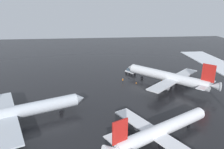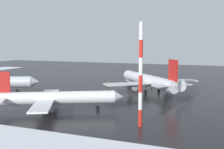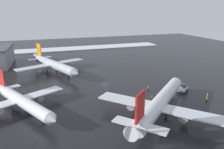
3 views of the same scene
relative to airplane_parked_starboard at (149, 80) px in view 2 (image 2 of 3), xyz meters
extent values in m
plane|color=black|center=(-32.89, -4.25, -3.61)|extent=(240.00, 240.00, 0.00)
cylinder|color=silver|center=(-0.60, 0.66, 0.00)|extent=(23.39, 25.26, 3.51)
cone|color=silver|center=(-11.83, 13.03, 0.00)|extent=(4.13, 4.07, 3.33)
cone|color=silver|center=(10.77, -11.86, 0.62)|extent=(4.68, 4.73, 3.41)
cube|color=silver|center=(-4.78, -7.31, -0.31)|extent=(12.98, 12.37, 0.37)
cylinder|color=gray|center=(-3.60, -5.55, -1.34)|extent=(3.88, 3.98, 2.06)
cube|color=silver|center=(7.74, 4.05, -0.31)|extent=(12.98, 12.37, 0.37)
cylinder|color=gray|center=(5.87, 3.05, -1.34)|extent=(3.88, 3.98, 2.06)
cube|color=red|center=(9.10, -10.03, 4.43)|extent=(3.05, 3.30, 5.77)
cube|color=silver|center=(6.67, -11.95, 0.41)|extent=(5.47, 5.31, 0.25)
cube|color=silver|center=(11.26, -7.80, 0.41)|extent=(5.47, 5.31, 0.25)
cylinder|color=black|center=(-7.88, 8.68, -1.55)|extent=(0.25, 0.25, 0.72)
cylinder|color=black|center=(-7.88, 8.68, -3.05)|extent=(1.03, 1.08, 1.13)
cylinder|color=black|center=(-0.20, -3.15, -1.55)|extent=(0.25, 0.25, 0.72)
cylinder|color=black|center=(-0.20, -3.15, -3.05)|extent=(1.03, 1.08, 1.13)
cylinder|color=black|center=(3.16, -0.10, -1.55)|extent=(0.25, 0.25, 0.72)
cylinder|color=black|center=(3.16, -0.10, -3.05)|extent=(1.03, 1.08, 1.13)
cone|color=silver|center=(-31.70, -15.14, -0.13)|extent=(3.45, 3.89, 3.22)
cylinder|color=black|center=(-36.94, -17.34, -1.62)|extent=(0.24, 0.24, 0.70)
cylinder|color=black|center=(-36.94, -17.34, -3.06)|extent=(1.15, 0.74, 1.10)
cylinder|color=white|center=(-12.75, -32.13, -0.61)|extent=(24.12, 14.68, 2.92)
cone|color=white|center=(-0.46, -25.59, -0.61)|extent=(3.12, 3.42, 2.77)
cube|color=white|center=(-18.33, -27.12, -0.86)|extent=(8.58, 11.63, 0.31)
cylinder|color=gray|center=(-17.15, -28.43, -1.72)|extent=(3.39, 2.89, 1.72)
cube|color=white|center=(-11.71, -39.55, -0.86)|extent=(8.58, 11.63, 0.31)
cylinder|color=gray|center=(-12.14, -37.84, -1.72)|extent=(3.39, 2.89, 1.72)
cube|color=red|center=(-23.36, -37.78, 3.09)|extent=(3.18, 1.89, 4.81)
cube|color=white|center=(-24.42, -35.42, -0.26)|extent=(3.91, 4.69, 0.21)
cube|color=white|center=(-22.00, -39.97, -0.26)|extent=(3.91, 4.69, 0.21)
cylinder|color=black|center=(-4.79, -27.89, -1.89)|extent=(0.21, 0.21, 0.60)
cylinder|color=black|center=(-4.79, -27.89, -3.14)|extent=(0.98, 0.71, 0.94)
cylinder|color=black|center=(-15.91, -31.67, -1.89)|extent=(0.21, 0.21, 0.60)
cylinder|color=black|center=(-15.91, -31.67, -3.14)|extent=(0.98, 0.71, 0.94)
cylinder|color=black|center=(-14.13, -35.01, -1.89)|extent=(0.21, 0.21, 0.60)
cylinder|color=black|center=(-14.13, -35.01, -3.14)|extent=(0.98, 0.71, 0.94)
cube|color=silver|center=(-11.31, 15.24, -2.46)|extent=(4.46, 5.02, 0.50)
cube|color=#3F5160|center=(-11.84, 15.99, -1.66)|extent=(2.03, 2.01, 1.10)
cylinder|color=black|center=(-13.05, 15.98, -3.16)|extent=(0.78, 0.92, 0.90)
cylinder|color=black|center=(-11.43, 17.13, -3.16)|extent=(0.78, 0.92, 0.90)
cylinder|color=black|center=(-11.18, 13.35, -3.16)|extent=(0.78, 0.92, 0.90)
cylinder|color=black|center=(-9.57, 14.50, -3.16)|extent=(0.78, 0.92, 0.90)
cylinder|color=black|center=(-4.77, 19.20, -3.19)|extent=(0.16, 0.16, 0.85)
cylinder|color=black|center=(-4.62, 19.06, -3.19)|extent=(0.16, 0.16, 0.85)
cylinder|color=orange|center=(-4.69, 19.13, -2.45)|extent=(0.36, 0.36, 0.62)
sphere|color=tan|center=(-4.69, 19.13, -2.02)|extent=(0.24, 0.24, 0.24)
cylinder|color=black|center=(-2.78, 17.02, -3.19)|extent=(0.16, 0.16, 0.85)
cylinder|color=black|center=(-2.73, 17.22, -3.19)|extent=(0.16, 0.16, 0.85)
cylinder|color=orange|center=(-2.75, 17.12, -2.45)|extent=(0.36, 0.36, 0.62)
sphere|color=tan|center=(-2.75, 17.12, -2.02)|extent=(0.24, 0.24, 0.24)
cylinder|color=black|center=(-16.13, 5.60, -3.19)|extent=(0.16, 0.16, 0.85)
cylinder|color=black|center=(-16.21, 5.41, -3.19)|extent=(0.16, 0.16, 0.85)
cylinder|color=orange|center=(-16.17, 5.50, -2.45)|extent=(0.36, 0.36, 0.62)
sphere|color=tan|center=(-16.17, 5.50, -2.02)|extent=(0.24, 0.24, 0.24)
cylinder|color=red|center=(7.83, -36.53, -2.02)|extent=(0.70, 0.70, 3.18)
cylinder|color=white|center=(7.83, -36.53, 1.16)|extent=(0.70, 0.70, 3.18)
cylinder|color=red|center=(7.83, -36.53, 4.33)|extent=(0.70, 0.70, 3.18)
cylinder|color=white|center=(7.83, -36.53, 7.51)|extent=(0.70, 0.70, 3.18)
cylinder|color=red|center=(7.83, -36.53, 10.69)|extent=(0.70, 0.70, 3.18)
cylinder|color=white|center=(7.83, -36.53, 13.87)|extent=(0.70, 0.70, 3.18)
cone|color=orange|center=(-0.56, 5.84, -3.34)|extent=(0.36, 0.36, 0.55)
cone|color=orange|center=(-5.68, -0.23, -3.34)|extent=(0.36, 0.36, 0.55)
cone|color=orange|center=(-11.15, 4.16, -3.34)|extent=(0.36, 0.36, 0.55)
camera|label=1|loc=(-28.55, -72.66, 26.17)|focal=35.00mm
camera|label=2|loc=(21.93, -85.23, 11.74)|focal=45.00mm
camera|label=3|loc=(42.84, -27.24, 22.34)|focal=35.00mm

